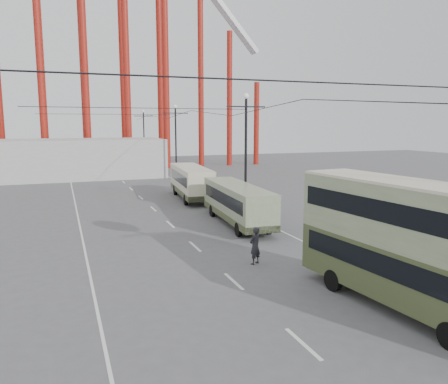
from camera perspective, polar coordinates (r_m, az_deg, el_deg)
name	(u,v)px	position (r m, az deg, el deg)	size (l,w,h in m)	color
ground	(298,314)	(17.08, 9.70, -15.42)	(160.00, 160.00, 0.00)	#525255
road_markings	(161,214)	(34.56, -8.24, -2.87)	(12.52, 120.00, 0.01)	silver
lamp_post_mid	(246,154)	(34.27, 2.86, 5.01)	(3.20, 0.44, 9.32)	black
lamp_post_far	(176,143)	(55.13, -6.31, 6.44)	(3.20, 0.44, 9.32)	black
lamp_post_distant	(144,137)	(76.63, -10.41, 7.02)	(3.20, 0.44, 9.32)	black
roller_coaster	(92,15)	(72.27, -16.85, 21.27)	(52.95, 5.00, 55.48)	maroon
fairground_shed	(77,158)	(60.58, -18.66, 4.18)	(22.00, 10.00, 5.00)	#A6A7A1
double_decker_bus	(403,239)	(17.68, 22.38, -5.66)	(3.28, 9.37, 4.93)	#3D4525
single_decker_green	(237,202)	(30.57, 1.73, -1.34)	(2.89, 9.94, 2.77)	#727F5D
single_decker_cream	(191,181)	(40.99, -4.31, 1.44)	(3.30, 9.86, 3.01)	beige
pedestrian	(255,246)	(22.11, 4.07, -7.00)	(0.69, 0.45, 1.90)	black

